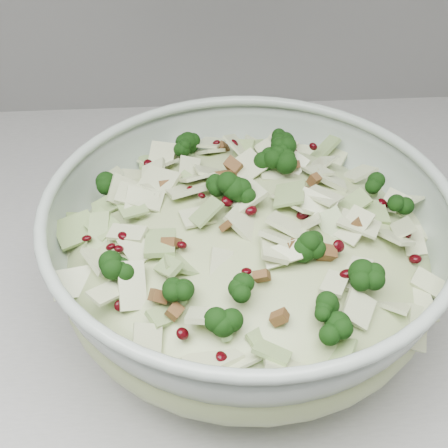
# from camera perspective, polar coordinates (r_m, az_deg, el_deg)

# --- Properties ---
(mixing_bowl) EXTENTS (0.39, 0.39, 0.13)m
(mixing_bowl) POSITION_cam_1_polar(r_m,az_deg,el_deg) (0.52, 2.19, -3.21)
(mixing_bowl) COLOR #ADBEB1
(mixing_bowl) RESTS_ON counter
(salad) EXTENTS (0.42, 0.42, 0.13)m
(salad) POSITION_cam_1_polar(r_m,az_deg,el_deg) (0.50, 2.25, -1.48)
(salad) COLOR #BCCB8B
(salad) RESTS_ON mixing_bowl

